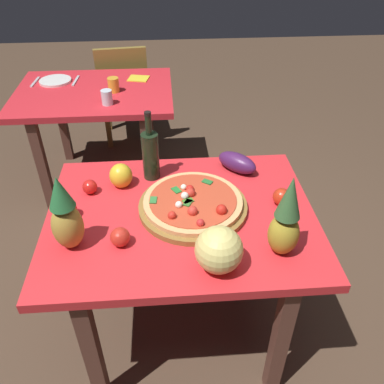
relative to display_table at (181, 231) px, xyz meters
The scene contains 22 objects.
ground_plane 0.63m from the display_table, ahead, with size 10.00×10.00×0.00m, color #4C3828.
display_table is the anchor object (origin of this frame).
background_table 1.42m from the display_table, 111.36° to the left, with size 1.05×0.79×0.73m.
dining_chair 1.99m from the display_table, 101.06° to the left, with size 0.44×0.44×0.85m.
pizza_board 0.12m from the display_table, 26.85° to the left, with size 0.45×0.45×0.03m, color olive.
pizza 0.15m from the display_table, 23.64° to the left, with size 0.41×0.41×0.06m.
wine_bottle 0.37m from the display_table, 113.46° to the left, with size 0.08×0.08×0.33m.
pineapple_left 0.50m from the display_table, 34.38° to the right, with size 0.11×0.11×0.33m.
pineapple_right 0.50m from the display_table, 159.90° to the right, with size 0.11×0.11×0.31m.
melon 0.37m from the display_table, 69.25° to the right, with size 0.17×0.17×0.17m, color #E2D174.
bell_pepper 0.37m from the display_table, 139.40° to the left, with size 0.10×0.10×0.11m, color gold.
eggplant 0.43m from the display_table, 46.43° to the left, with size 0.20×0.09×0.09m, color #481E51.
tomato_beside_pepper 0.32m from the display_table, 145.05° to the right, with size 0.07×0.07×0.07m, color red.
tomato_by_bottle 0.45m from the display_table, 156.31° to the left, with size 0.06×0.06×0.06m, color red.
tomato_near_board 0.45m from the display_table, ahead, with size 0.07×0.07×0.07m, color red.
tomato_at_corner 0.47m from the display_table, behind, with size 0.07×0.07×0.07m, color red.
drinking_glass_juice 1.36m from the display_table, 106.24° to the left, with size 0.07×0.07×0.09m, color gold.
drinking_glass_water 1.18m from the display_table, 110.09° to the left, with size 0.07×0.07×0.09m, color silver.
dinner_plate 1.70m from the display_table, 118.17° to the left, with size 0.22×0.22×0.02m, color white.
fork_utensil 1.77m from the display_table, 122.17° to the left, with size 0.02×0.18×0.01m, color silver.
knife_utensil 1.64m from the display_table, 113.85° to the left, with size 0.02×0.18×0.01m, color silver.
napkin_folded 1.53m from the display_table, 98.38° to the left, with size 0.14×0.12×0.01m, color yellow.
Camera 1 is at (-0.05, -1.26, 1.79)m, focal length 37.17 mm.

